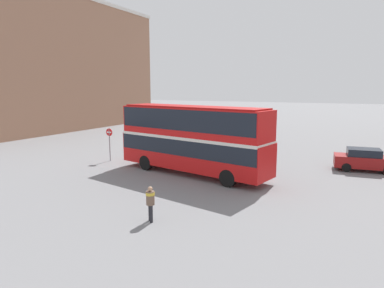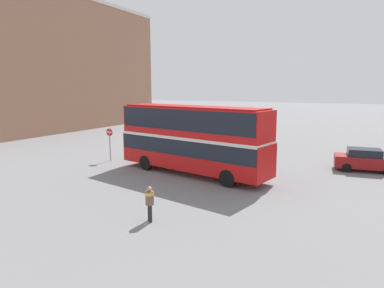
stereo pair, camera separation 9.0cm
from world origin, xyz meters
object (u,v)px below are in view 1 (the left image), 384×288
at_px(parked_car_kerb_near, 365,160).
at_px(no_entry_sign, 109,139).
at_px(pedestrian_foreground, 150,200).
at_px(double_decker_bus, 192,136).
at_px(parked_car_kerb_far, 236,134).

bearing_deg(parked_car_kerb_near, no_entry_sign, -170.48).
distance_m(pedestrian_foreground, no_entry_sign, 13.71).
height_order(double_decker_bus, parked_car_kerb_near, double_decker_bus).
bearing_deg(parked_car_kerb_near, parked_car_kerb_far, 138.37).
bearing_deg(parked_car_kerb_far, no_entry_sign, -102.42).
bearing_deg(no_entry_sign, parked_car_kerb_far, 68.55).
bearing_deg(parked_car_kerb_far, pedestrian_foreground, -70.43).
height_order(pedestrian_foreground, parked_car_kerb_near, same).
height_order(parked_car_kerb_near, parked_car_kerb_far, parked_car_kerb_near).
bearing_deg(no_entry_sign, parked_car_kerb_near, 16.50).
xyz_separation_m(pedestrian_foreground, parked_car_kerb_far, (-4.41, 23.69, -0.17)).
xyz_separation_m(double_decker_bus, pedestrian_foreground, (2.15, -8.38, -1.70)).
bearing_deg(pedestrian_foreground, parked_car_kerb_far, -124.77).
bearing_deg(parked_car_kerb_far, parked_car_kerb_near, -25.62).
distance_m(double_decker_bus, pedestrian_foreground, 8.82).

